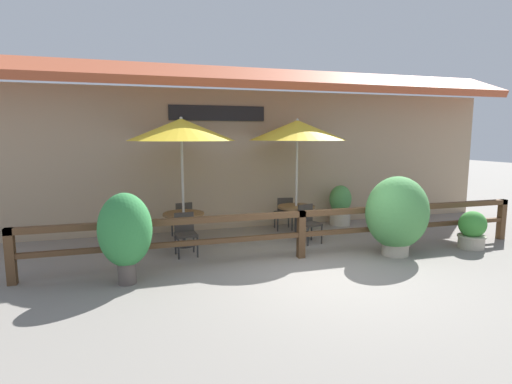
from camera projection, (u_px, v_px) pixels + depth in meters
The scene contains 15 objects.
ground_plane at pixel (324, 275), 7.04m from camera, with size 60.00×60.00×0.00m, color gray.
building_facade at pixel (257, 146), 10.63m from camera, with size 14.28×1.49×4.23m.
patio_railing at pixel (301, 224), 7.94m from camera, with size 10.40×0.14×0.95m.
patio_umbrella_near at pixel (181, 130), 8.56m from camera, with size 2.31×2.31×2.84m.
dining_table_near at pixel (184, 219), 8.83m from camera, with size 0.90×0.90×0.75m.
chair_near_streetside at pixel (185, 232), 8.15m from camera, with size 0.45×0.45×0.87m.
chair_near_wallside at pixel (183, 218), 9.55m from camera, with size 0.50×0.50×0.87m.
patio_umbrella_middle at pixel (297, 130), 9.44m from camera, with size 2.31×2.31×2.84m.
dining_table_middle at pixel (296, 212), 9.71m from camera, with size 0.90×0.90×0.75m.
chair_middle_streetside at pixel (308, 221), 9.12m from camera, with size 0.50×0.50×0.87m.
chair_middle_wallside at pixel (284, 211), 10.33m from camera, with size 0.47×0.47×0.87m.
potted_plant_broad_leaf at pixel (397, 214), 8.10m from camera, with size 1.29×1.16×1.63m.
potted_plant_corner_fern at pixel (125, 232), 6.50m from camera, with size 0.87×0.78×1.52m.
potted_plant_tall_tropical at pixel (472, 230), 8.65m from camera, with size 0.59×0.57×0.82m.
potted_plant_small_flowering at pixel (340, 205), 10.97m from camera, with size 0.61×0.61×1.09m.
Camera 1 is at (-3.10, -6.13, 2.42)m, focal length 28.00 mm.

